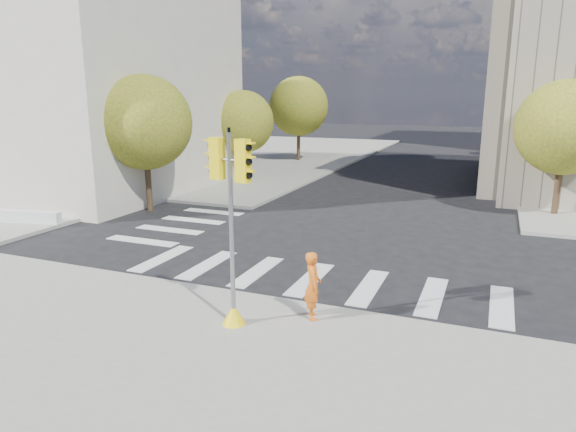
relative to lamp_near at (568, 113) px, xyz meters
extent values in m
plane|color=black|center=(-8.00, -14.00, -4.58)|extent=(160.00, 160.00, 0.00)
cube|color=gray|center=(-28.00, 12.00, -4.50)|extent=(28.00, 40.00, 0.15)
cube|color=beige|center=(-28.00, -6.00, 1.42)|extent=(18.00, 14.00, 12.00)
cylinder|color=#382616|center=(-18.50, -10.00, -3.35)|extent=(0.28, 0.28, 2.45)
sphere|color=#45641C|center=(-18.50, -10.00, -0.37)|extent=(4.40, 4.40, 4.40)
cylinder|color=#382616|center=(-18.50, 0.00, -3.49)|extent=(0.28, 0.28, 2.17)
sphere|color=#45641C|center=(-18.50, 0.00, -0.81)|extent=(4.00, 4.00, 4.00)
cylinder|color=#382616|center=(-18.50, 10.00, -3.27)|extent=(0.28, 0.28, 2.62)
sphere|color=#45641C|center=(-18.50, 10.00, -0.03)|extent=(4.80, 4.80, 4.80)
cylinder|color=#382616|center=(-0.50, -4.00, -3.39)|extent=(0.28, 0.28, 2.38)
sphere|color=#45641C|center=(-0.50, -4.00, -0.52)|extent=(4.20, 4.20, 4.20)
cylinder|color=#382616|center=(-0.50, 8.00, -3.32)|extent=(0.28, 0.28, 2.52)
sphere|color=#45641C|center=(-0.50, 8.00, -0.22)|extent=(4.60, 4.60, 4.60)
cylinder|color=#382616|center=(-0.50, 20.00, -3.44)|extent=(0.28, 0.28, 2.27)
sphere|color=#45641C|center=(-0.50, 20.00, -0.70)|extent=(4.00, 4.00, 4.00)
cylinder|color=black|center=(0.00, 0.00, -0.43)|extent=(0.12, 0.12, 8.00)
cylinder|color=black|center=(0.00, 14.00, -0.43)|extent=(0.12, 0.12, 8.00)
cube|color=black|center=(0.00, 14.00, 3.57)|extent=(0.35, 0.18, 0.22)
cone|color=yellow|center=(-8.64, -19.91, -4.18)|extent=(0.56, 0.56, 0.50)
cylinder|color=gray|center=(-8.64, -19.91, -2.17)|extent=(0.11, 0.11, 4.53)
cylinder|color=black|center=(-8.64, -19.91, 0.15)|extent=(0.07, 0.07, 0.12)
cylinder|color=gray|center=(-8.64, -19.91, -0.50)|extent=(0.89, 0.26, 0.06)
cube|color=yellow|center=(-9.01, -19.83, -0.50)|extent=(0.34, 0.28, 0.95)
cube|color=yellow|center=(-8.27, -20.00, -0.50)|extent=(0.34, 0.28, 0.95)
imported|color=orange|center=(-7.01, -18.88, -3.59)|extent=(0.64, 0.73, 1.69)
camera|label=1|loc=(-3.17, -29.90, 0.90)|focal=32.00mm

